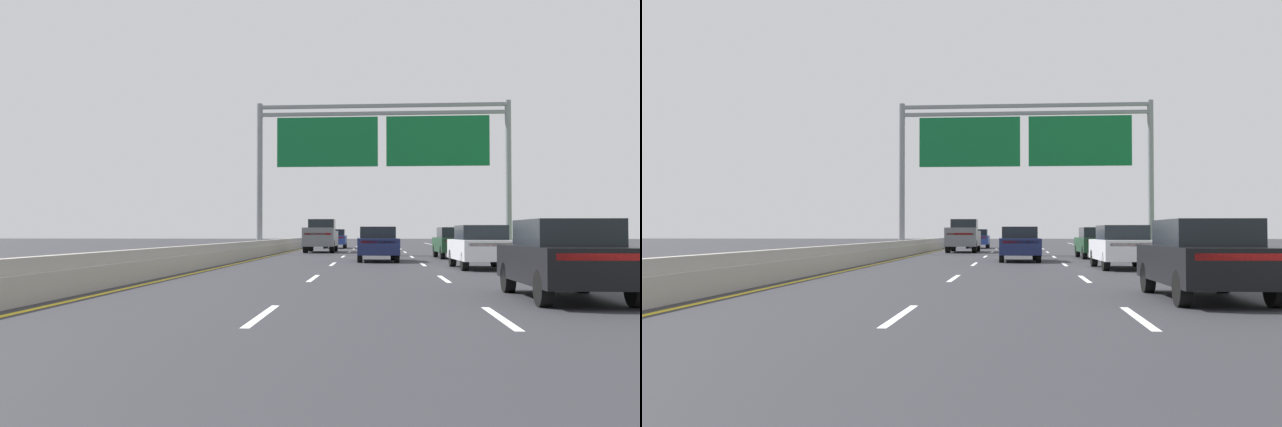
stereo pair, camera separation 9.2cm
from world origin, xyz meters
TOP-DOWN VIEW (x-y plane):
  - ground_plane at (0.00, 35.00)m, footprint 220.00×220.00m
  - lane_striping at (0.00, 34.54)m, footprint 11.96×106.00m
  - median_barrier_concrete at (-6.60, 35.00)m, footprint 0.60×110.00m
  - overhead_sign_gantry at (0.30, 41.01)m, footprint 15.06×0.42m
  - pickup_truck_grey at (-3.72, 46.02)m, footprint 2.00×5.40m
  - car_black_right_lane_sedan at (3.66, 13.64)m, footprint 1.91×4.43m
  - car_blue_left_lane_sedan at (-3.46, 57.90)m, footprint 1.87×4.42m
  - car_darkgreen_right_lane_sedan at (3.93, 35.63)m, footprint 1.95×4.45m
  - car_white_right_lane_sedan at (3.72, 25.34)m, footprint 1.95×4.45m
  - car_navy_centre_lane_sedan at (-0.01, 31.59)m, footprint 1.95×4.45m

SIDE VIEW (x-z plane):
  - ground_plane at x=0.00m, z-range 0.00..0.00m
  - lane_striping at x=0.00m, z-range 0.00..0.01m
  - median_barrier_concrete at x=-6.60m, z-range -0.07..0.78m
  - car_black_right_lane_sedan at x=3.66m, z-range 0.03..1.60m
  - car_blue_left_lane_sedan at x=-3.46m, z-range 0.03..1.60m
  - car_darkgreen_right_lane_sedan at x=3.93m, z-range 0.03..1.60m
  - car_white_right_lane_sedan at x=3.72m, z-range 0.03..1.60m
  - car_navy_centre_lane_sedan at x=-0.01m, z-range 0.03..1.60m
  - pickup_truck_grey at x=-3.72m, z-range -0.03..2.17m
  - overhead_sign_gantry at x=0.30m, z-range 1.86..10.93m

